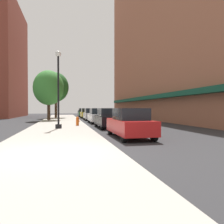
{
  "coord_description": "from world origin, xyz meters",
  "views": [
    {
      "loc": [
        0.42,
        -7.53,
        1.65
      ],
      "look_at": [
        5.47,
        15.17,
        1.25
      ],
      "focal_mm": 34.28,
      "sensor_mm": 36.0,
      "label": 1
    }
  ],
  "objects_px": {
    "lamppost": "(58,88)",
    "car_silver": "(91,114)",
    "tree_near": "(56,87)",
    "tree_mid": "(49,88)",
    "car_white": "(98,116)",
    "parking_meter_near": "(79,114)",
    "fire_hydrant": "(77,121)",
    "car_black": "(108,118)",
    "car_yellow": "(86,113)",
    "car_green": "(83,112)",
    "car_red": "(130,123)"
  },
  "relations": [
    {
      "from": "lamppost",
      "to": "car_silver",
      "type": "height_order",
      "value": "lamppost"
    },
    {
      "from": "tree_near",
      "to": "tree_mid",
      "type": "xyz_separation_m",
      "value": [
        -0.63,
        -7.27,
        -0.8
      ]
    },
    {
      "from": "tree_mid",
      "to": "car_white",
      "type": "bearing_deg",
      "value": -46.22
    },
    {
      "from": "parking_meter_near",
      "to": "car_silver",
      "type": "bearing_deg",
      "value": 64.58
    },
    {
      "from": "fire_hydrant",
      "to": "car_black",
      "type": "height_order",
      "value": "car_black"
    },
    {
      "from": "car_black",
      "to": "car_yellow",
      "type": "height_order",
      "value": "same"
    },
    {
      "from": "lamppost",
      "to": "tree_near",
      "type": "height_order",
      "value": "tree_near"
    },
    {
      "from": "lamppost",
      "to": "car_white",
      "type": "bearing_deg",
      "value": 58.55
    },
    {
      "from": "lamppost",
      "to": "tree_mid",
      "type": "bearing_deg",
      "value": 97.21
    },
    {
      "from": "tree_mid",
      "to": "car_silver",
      "type": "height_order",
      "value": "tree_mid"
    },
    {
      "from": "parking_meter_near",
      "to": "tree_near",
      "type": "relative_size",
      "value": 0.18
    },
    {
      "from": "car_silver",
      "to": "parking_meter_near",
      "type": "bearing_deg",
      "value": -117.08
    },
    {
      "from": "lamppost",
      "to": "car_yellow",
      "type": "distance_m",
      "value": 20.0
    },
    {
      "from": "parking_meter_near",
      "to": "car_yellow",
      "type": "height_order",
      "value": "car_yellow"
    },
    {
      "from": "lamppost",
      "to": "tree_mid",
      "type": "relative_size",
      "value": 0.9
    },
    {
      "from": "car_black",
      "to": "car_silver",
      "type": "distance_m",
      "value": 12.16
    },
    {
      "from": "car_green",
      "to": "tree_near",
      "type": "bearing_deg",
      "value": -127.86
    },
    {
      "from": "parking_meter_near",
      "to": "car_black",
      "type": "height_order",
      "value": "car_black"
    },
    {
      "from": "parking_meter_near",
      "to": "car_white",
      "type": "distance_m",
      "value": 2.98
    },
    {
      "from": "lamppost",
      "to": "fire_hydrant",
      "type": "distance_m",
      "value": 3.9
    },
    {
      "from": "fire_hydrant",
      "to": "car_white",
      "type": "height_order",
      "value": "car_white"
    },
    {
      "from": "car_red",
      "to": "car_silver",
      "type": "height_order",
      "value": "same"
    },
    {
      "from": "tree_mid",
      "to": "car_silver",
      "type": "xyz_separation_m",
      "value": [
        5.61,
        0.49,
        -3.53
      ]
    },
    {
      "from": "tree_near",
      "to": "car_green",
      "type": "height_order",
      "value": "tree_near"
    },
    {
      "from": "parking_meter_near",
      "to": "car_silver",
      "type": "distance_m",
      "value": 4.55
    },
    {
      "from": "lamppost",
      "to": "parking_meter_near",
      "type": "distance_m",
      "value": 9.37
    },
    {
      "from": "car_silver",
      "to": "car_green",
      "type": "xyz_separation_m",
      "value": [
        0.0,
        13.48,
        0.0
      ]
    },
    {
      "from": "car_white",
      "to": "car_green",
      "type": "height_order",
      "value": "same"
    },
    {
      "from": "lamppost",
      "to": "car_black",
      "type": "relative_size",
      "value": 1.37
    },
    {
      "from": "lamppost",
      "to": "car_green",
      "type": "distance_m",
      "value": 26.85
    },
    {
      "from": "car_silver",
      "to": "car_green",
      "type": "distance_m",
      "value": 13.48
    },
    {
      "from": "tree_near",
      "to": "car_black",
      "type": "xyz_separation_m",
      "value": [
        4.98,
        -18.94,
        -4.33
      ]
    },
    {
      "from": "car_red",
      "to": "car_green",
      "type": "relative_size",
      "value": 1.0
    },
    {
      "from": "car_red",
      "to": "car_black",
      "type": "bearing_deg",
      "value": 91.89
    },
    {
      "from": "car_red",
      "to": "car_silver",
      "type": "bearing_deg",
      "value": 91.89
    },
    {
      "from": "fire_hydrant",
      "to": "parking_meter_near",
      "type": "relative_size",
      "value": 0.6
    },
    {
      "from": "fire_hydrant",
      "to": "car_red",
      "type": "xyz_separation_m",
      "value": [
        2.46,
        -7.66,
        0.29
      ]
    },
    {
      "from": "lamppost",
      "to": "fire_hydrant",
      "type": "height_order",
      "value": "lamppost"
    },
    {
      "from": "tree_near",
      "to": "car_white",
      "type": "distance_m",
      "value": 14.7
    },
    {
      "from": "tree_mid",
      "to": "tree_near",
      "type": "bearing_deg",
      "value": 85.05
    },
    {
      "from": "lamppost",
      "to": "tree_near",
      "type": "distance_m",
      "value": 19.85
    },
    {
      "from": "car_white",
      "to": "car_green",
      "type": "relative_size",
      "value": 1.0
    },
    {
      "from": "tree_near",
      "to": "car_silver",
      "type": "relative_size",
      "value": 1.73
    },
    {
      "from": "car_red",
      "to": "tree_mid",
      "type": "bearing_deg",
      "value": 109.42
    },
    {
      "from": "fire_hydrant",
      "to": "tree_mid",
      "type": "bearing_deg",
      "value": 107.32
    },
    {
      "from": "lamppost",
      "to": "car_yellow",
      "type": "relative_size",
      "value": 1.37
    },
    {
      "from": "car_red",
      "to": "car_yellow",
      "type": "height_order",
      "value": "same"
    },
    {
      "from": "fire_hydrant",
      "to": "car_white",
      "type": "xyz_separation_m",
      "value": [
        2.46,
        4.25,
        0.29
      ]
    },
    {
      "from": "tree_near",
      "to": "car_red",
      "type": "bearing_deg",
      "value": -78.74
    },
    {
      "from": "lamppost",
      "to": "tree_mid",
      "type": "xyz_separation_m",
      "value": [
        -1.58,
        12.46,
        1.14
      ]
    }
  ]
}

